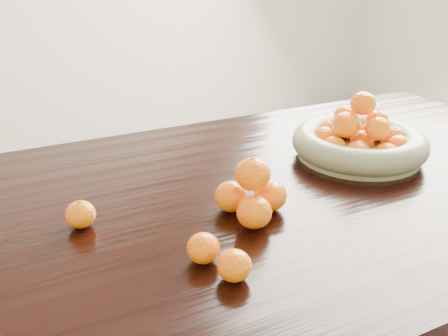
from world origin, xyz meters
name	(u,v)px	position (x,y,z in m)	size (l,w,h in m)	color
dining_table	(231,231)	(0.00, 0.00, 0.66)	(2.00, 1.00, 0.75)	black
fruit_bowl	(359,141)	(0.40, 0.06, 0.79)	(0.34, 0.34, 0.17)	gray
orange_pyramid	(252,194)	(0.00, -0.10, 0.80)	(0.14, 0.15, 0.12)	orange
loose_orange_0	(81,214)	(-0.32, 0.01, 0.78)	(0.06, 0.06, 0.05)	orange
loose_orange_1	(203,248)	(-0.16, -0.20, 0.78)	(0.06, 0.06, 0.05)	orange
loose_orange_2	(234,266)	(-0.14, -0.27, 0.78)	(0.06, 0.06, 0.05)	orange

